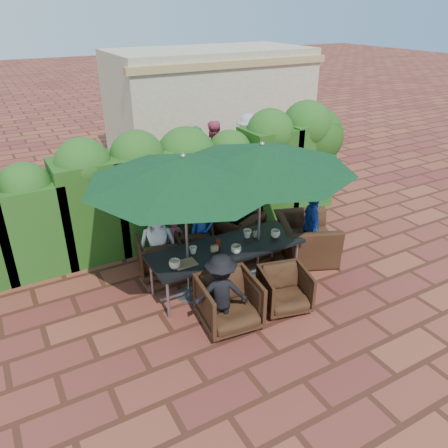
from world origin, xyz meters
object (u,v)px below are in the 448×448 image
umbrella_left (184,170)px  chair_far_left (159,254)px  chair_near_left (229,300)px  chair_end_right (306,232)px  chair_far_right (237,229)px  chair_near_right (285,288)px  umbrella_right (262,157)px  dining_table (226,251)px  chair_far_mid (195,242)px

umbrella_left → chair_far_left: (-0.14, 0.90, -1.83)m
chair_near_left → chair_end_right: 2.49m
chair_far_right → chair_near_left: size_ratio=0.98×
umbrella_left → chair_near_right: bearing=-40.6°
chair_far_left → chair_far_right: size_ratio=0.91×
umbrella_left → chair_end_right: size_ratio=2.51×
chair_near_left → chair_far_right: bearing=62.5°
chair_far_left → chair_near_left: (0.37, -1.85, 0.05)m
umbrella_left → umbrella_right: (1.32, -0.05, 0.00)m
chair_far_right → chair_near_right: 2.03m
chair_near_right → umbrella_right: bearing=96.6°
umbrella_right → chair_far_right: (0.19, 1.04, -1.79)m
umbrella_right → chair_end_right: bearing=6.3°
dining_table → chair_far_left: size_ratio=3.40×
chair_far_mid → chair_near_left: size_ratio=0.85×
umbrella_left → chair_near_right: umbrella_left is taller
dining_table → chair_far_left: (-0.84, 0.93, -0.29)m
dining_table → chair_near_left: 1.06m
umbrella_left → chair_far_left: bearing=99.1°
dining_table → chair_near_right: (0.50, -0.99, -0.31)m
chair_far_left → chair_near_left: size_ratio=0.90×
chair_near_left → chair_near_right: size_ratio=1.16×
umbrella_right → chair_far_right: 2.08m
umbrella_right → dining_table: bearing=178.1°
umbrella_right → chair_near_right: umbrella_right is taller
chair_far_left → chair_near_right: bearing=138.0°
umbrella_right → umbrella_left: bearing=177.8°
umbrella_right → chair_end_right: size_ratio=2.53×
dining_table → chair_near_right: size_ratio=3.53×
chair_end_right → umbrella_left: bearing=114.6°
umbrella_left → chair_near_left: bearing=-76.7°
chair_far_right → chair_near_right: size_ratio=1.14×
chair_far_left → chair_end_right: size_ratio=0.65×
chair_far_mid → chair_far_right: bearing=-157.0°
chair_far_left → chair_far_mid: (0.76, 0.11, -0.02)m
chair_near_left → dining_table: bearing=68.9°
dining_table → chair_far_left: bearing=132.0°
chair_near_left → chair_end_right: chair_end_right is taller
chair_near_right → chair_far_right: bearing=94.9°
chair_far_right → chair_near_left: chair_near_left is taller
umbrella_right → chair_far_left: (-1.46, 0.95, -1.83)m
chair_far_mid → chair_near_right: 2.12m
chair_far_right → chair_near_right: chair_far_right is taller
umbrella_left → chair_far_mid: (0.61, 1.01, -1.85)m
dining_table → chair_end_right: bearing=3.5°
chair_near_left → chair_near_right: chair_near_left is taller
chair_far_left → chair_near_left: chair_near_left is taller
umbrella_left → chair_far_right: size_ratio=3.53×
chair_far_left → chair_end_right: chair_end_right is taller
dining_table → chair_near_left: size_ratio=3.04×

